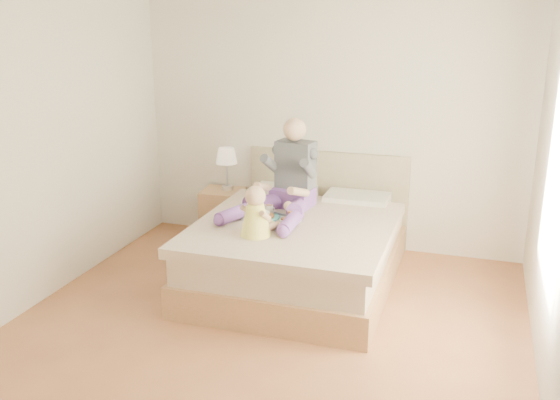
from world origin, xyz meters
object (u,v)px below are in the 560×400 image
(baby, at_px, (256,215))
(adult, at_px, (287,183))
(nightstand, at_px, (223,214))
(tray, at_px, (273,218))
(bed, at_px, (301,246))

(baby, bearing_deg, adult, 112.79)
(nightstand, height_order, tray, tray)
(tray, bearing_deg, nightstand, 153.55)
(bed, xyz_separation_m, adult, (-0.19, 0.15, 0.55))
(nightstand, height_order, baby, baby)
(bed, relative_size, baby, 5.12)
(tray, relative_size, baby, 1.23)
(bed, distance_m, nightstand, 1.37)
(bed, distance_m, tray, 0.44)
(adult, bearing_deg, tray, -83.58)
(bed, relative_size, tray, 4.16)
(nightstand, height_order, adult, adult)
(adult, xyz_separation_m, baby, (-0.03, -0.73, -0.08))
(nightstand, bearing_deg, adult, -39.71)
(nightstand, xyz_separation_m, adult, (0.93, -0.65, 0.60))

